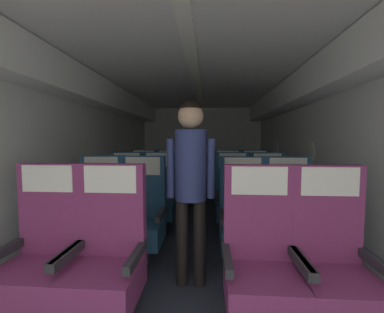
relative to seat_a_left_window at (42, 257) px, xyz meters
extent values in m
cube|color=#2D3342|center=(1.02, 1.80, -0.49)|extent=(3.46, 6.79, 0.02)
cube|color=silver|center=(-0.61, 1.80, 0.64)|extent=(0.08, 6.39, 2.23)
cube|color=silver|center=(2.65, 1.80, 0.64)|extent=(0.08, 6.39, 2.23)
cube|color=silver|center=(1.02, 1.80, 1.75)|extent=(3.34, 6.39, 0.06)
cube|color=silver|center=(1.02, 5.02, 0.64)|extent=(3.34, 0.06, 2.23)
cube|color=white|center=(-0.41, 1.80, 1.53)|extent=(0.32, 6.14, 0.36)
cube|color=white|center=(2.44, 1.80, 1.53)|extent=(0.32, 6.14, 0.36)
cube|color=white|center=(1.02, 1.80, 1.71)|extent=(0.12, 5.76, 0.02)
cylinder|color=white|center=(2.60, 1.80, 0.68)|extent=(0.01, 0.26, 0.26)
cylinder|color=white|center=(2.60, 3.40, 0.68)|extent=(0.01, 0.26, 0.26)
cube|color=#38383D|center=(0.00, -0.06, -0.36)|extent=(0.17, 0.17, 0.23)
cube|color=#7A2D60|center=(0.00, -0.06, -0.14)|extent=(0.48, 0.48, 0.23)
cube|color=#7A2D60|center=(0.00, 0.13, 0.32)|extent=(0.48, 0.09, 0.69)
cube|color=#28282D|center=(0.23, -0.06, 0.06)|extent=(0.05, 0.41, 0.06)
cube|color=#28282D|center=(-0.23, -0.06, 0.06)|extent=(0.05, 0.41, 0.06)
cube|color=silver|center=(0.00, 0.09, 0.56)|extent=(0.39, 0.01, 0.20)
cube|color=#7A2D60|center=(0.48, -0.07, -0.14)|extent=(0.48, 0.48, 0.23)
cube|color=#7A2D60|center=(0.48, 0.13, 0.32)|extent=(0.48, 0.09, 0.69)
cube|color=#28282D|center=(0.71, -0.07, 0.06)|extent=(0.05, 0.41, 0.06)
cube|color=#28282D|center=(0.25, -0.07, 0.06)|extent=(0.05, 0.41, 0.06)
cube|color=silver|center=(0.48, 0.08, 0.56)|extent=(0.39, 0.01, 0.20)
cube|color=#7A2D60|center=(2.04, -0.06, -0.14)|extent=(0.48, 0.48, 0.23)
cube|color=#7A2D60|center=(2.04, 0.14, 0.32)|extent=(0.48, 0.09, 0.69)
cube|color=#28282D|center=(2.27, -0.06, 0.06)|extent=(0.05, 0.41, 0.06)
cube|color=#28282D|center=(1.80, -0.06, 0.06)|extent=(0.05, 0.41, 0.06)
cube|color=silver|center=(2.04, 0.09, 0.56)|extent=(0.39, 0.01, 0.20)
cube|color=#7A2D60|center=(1.56, -0.06, -0.14)|extent=(0.48, 0.48, 0.23)
cube|color=#7A2D60|center=(1.56, 0.14, 0.32)|extent=(0.48, 0.09, 0.69)
cube|color=#28282D|center=(1.79, -0.06, 0.06)|extent=(0.05, 0.41, 0.06)
cube|color=#28282D|center=(1.32, -0.06, 0.06)|extent=(0.05, 0.41, 0.06)
cube|color=silver|center=(1.56, 0.09, 0.56)|extent=(0.39, 0.01, 0.20)
cube|color=#38383D|center=(-0.01, 0.86, -0.36)|extent=(0.17, 0.17, 0.23)
cube|color=navy|center=(-0.01, 0.86, -0.14)|extent=(0.48, 0.48, 0.23)
cube|color=navy|center=(-0.01, 1.06, 0.32)|extent=(0.48, 0.09, 0.69)
cube|color=#28282D|center=(0.22, 0.86, 0.06)|extent=(0.05, 0.41, 0.06)
cube|color=#28282D|center=(-0.25, 0.86, 0.06)|extent=(0.05, 0.41, 0.06)
cube|color=silver|center=(-0.01, 1.01, 0.56)|extent=(0.39, 0.01, 0.20)
cube|color=#38383D|center=(0.47, 0.85, -0.36)|extent=(0.17, 0.17, 0.23)
cube|color=navy|center=(0.47, 0.85, -0.14)|extent=(0.48, 0.48, 0.23)
cube|color=navy|center=(0.47, 1.05, 0.32)|extent=(0.48, 0.09, 0.69)
cube|color=#28282D|center=(0.70, 0.85, 0.06)|extent=(0.05, 0.41, 0.06)
cube|color=#28282D|center=(0.24, 0.85, 0.06)|extent=(0.05, 0.41, 0.06)
cube|color=silver|center=(0.47, 1.01, 0.56)|extent=(0.39, 0.01, 0.20)
cube|color=#38383D|center=(2.04, 0.84, -0.36)|extent=(0.17, 0.17, 0.23)
cube|color=navy|center=(2.04, 0.84, -0.14)|extent=(0.48, 0.48, 0.23)
cube|color=navy|center=(2.04, 1.04, 0.32)|extent=(0.48, 0.09, 0.69)
cube|color=#28282D|center=(2.28, 0.84, 0.06)|extent=(0.05, 0.41, 0.06)
cube|color=#28282D|center=(1.81, 0.84, 0.06)|extent=(0.05, 0.41, 0.06)
cube|color=silver|center=(2.04, 0.99, 0.56)|extent=(0.39, 0.01, 0.20)
cube|color=#38383D|center=(1.57, 0.84, -0.36)|extent=(0.17, 0.17, 0.23)
cube|color=navy|center=(1.57, 0.84, -0.14)|extent=(0.48, 0.48, 0.23)
cube|color=navy|center=(1.57, 1.04, 0.32)|extent=(0.48, 0.09, 0.69)
cube|color=#28282D|center=(1.80, 0.84, 0.06)|extent=(0.05, 0.41, 0.06)
cube|color=#28282D|center=(1.33, 0.84, 0.06)|extent=(0.05, 0.41, 0.06)
cube|color=silver|center=(1.57, 0.99, 0.56)|extent=(0.39, 0.01, 0.20)
cube|color=#38383D|center=(-0.02, 1.74, -0.36)|extent=(0.17, 0.17, 0.23)
cube|color=navy|center=(-0.02, 1.74, -0.14)|extent=(0.48, 0.48, 0.23)
cube|color=navy|center=(-0.02, 1.94, 0.32)|extent=(0.48, 0.09, 0.69)
cube|color=#28282D|center=(0.21, 1.74, 0.06)|extent=(0.05, 0.41, 0.06)
cube|color=#28282D|center=(-0.25, 1.74, 0.06)|extent=(0.05, 0.41, 0.06)
cube|color=silver|center=(-0.02, 1.89, 0.56)|extent=(0.39, 0.01, 0.20)
cube|color=#38383D|center=(0.48, 1.74, -0.36)|extent=(0.17, 0.17, 0.23)
cube|color=navy|center=(0.48, 1.74, -0.14)|extent=(0.48, 0.48, 0.23)
cube|color=navy|center=(0.48, 1.94, 0.32)|extent=(0.48, 0.09, 0.69)
cube|color=#28282D|center=(0.71, 1.74, 0.06)|extent=(0.05, 0.41, 0.06)
cube|color=#28282D|center=(0.24, 1.74, 0.06)|extent=(0.05, 0.41, 0.06)
cube|color=silver|center=(0.48, 1.89, 0.56)|extent=(0.39, 0.01, 0.20)
cube|color=#38383D|center=(2.05, 1.75, -0.36)|extent=(0.17, 0.17, 0.23)
cube|color=navy|center=(2.05, 1.75, -0.14)|extent=(0.48, 0.48, 0.23)
cube|color=navy|center=(2.05, 1.94, 0.32)|extent=(0.48, 0.09, 0.69)
cube|color=#28282D|center=(2.28, 1.75, 0.06)|extent=(0.05, 0.41, 0.06)
cube|color=#28282D|center=(1.82, 1.75, 0.06)|extent=(0.05, 0.41, 0.06)
cube|color=silver|center=(2.05, 1.90, 0.56)|extent=(0.39, 0.01, 0.20)
cube|color=#38383D|center=(1.55, 1.76, -0.36)|extent=(0.17, 0.17, 0.23)
cube|color=navy|center=(1.55, 1.76, -0.14)|extent=(0.48, 0.48, 0.23)
cube|color=navy|center=(1.55, 1.96, 0.32)|extent=(0.48, 0.09, 0.69)
cube|color=#28282D|center=(1.78, 1.76, 0.06)|extent=(0.05, 0.41, 0.06)
cube|color=#28282D|center=(1.32, 1.76, 0.06)|extent=(0.05, 0.41, 0.06)
cube|color=silver|center=(1.55, 1.91, 0.56)|extent=(0.39, 0.01, 0.20)
cube|color=#38383D|center=(-0.01, 2.66, -0.36)|extent=(0.17, 0.17, 0.23)
cube|color=navy|center=(-0.01, 2.66, -0.14)|extent=(0.48, 0.48, 0.23)
cube|color=navy|center=(-0.01, 2.86, 0.32)|extent=(0.48, 0.09, 0.69)
cube|color=#28282D|center=(0.22, 2.66, 0.06)|extent=(0.05, 0.41, 0.06)
cube|color=#28282D|center=(-0.25, 2.66, 0.06)|extent=(0.05, 0.41, 0.06)
cube|color=silver|center=(-0.01, 2.81, 0.56)|extent=(0.39, 0.01, 0.20)
cube|color=#38383D|center=(0.48, 2.66, -0.36)|extent=(0.17, 0.17, 0.23)
cube|color=navy|center=(0.48, 2.66, -0.14)|extent=(0.48, 0.48, 0.23)
cube|color=navy|center=(0.48, 2.86, 0.32)|extent=(0.48, 0.09, 0.69)
cube|color=#28282D|center=(0.71, 2.66, 0.06)|extent=(0.05, 0.41, 0.06)
cube|color=#28282D|center=(0.25, 2.66, 0.06)|extent=(0.05, 0.41, 0.06)
cube|color=silver|center=(0.48, 2.81, 0.56)|extent=(0.39, 0.01, 0.20)
cube|color=#38383D|center=(2.04, 2.66, -0.36)|extent=(0.17, 0.17, 0.23)
cube|color=navy|center=(2.04, 2.66, -0.14)|extent=(0.48, 0.48, 0.23)
cube|color=navy|center=(2.04, 2.86, 0.32)|extent=(0.48, 0.09, 0.69)
cube|color=#28282D|center=(2.28, 2.66, 0.06)|extent=(0.05, 0.41, 0.06)
cube|color=#28282D|center=(1.81, 2.66, 0.06)|extent=(0.05, 0.41, 0.06)
cube|color=silver|center=(2.04, 2.81, 0.56)|extent=(0.39, 0.01, 0.20)
cube|color=#38383D|center=(1.55, 2.65, -0.36)|extent=(0.17, 0.17, 0.23)
cube|color=navy|center=(1.55, 2.65, -0.14)|extent=(0.48, 0.48, 0.23)
cube|color=navy|center=(1.55, 2.85, 0.32)|extent=(0.48, 0.09, 0.69)
cube|color=#28282D|center=(1.79, 2.65, 0.06)|extent=(0.05, 0.41, 0.06)
cube|color=#28282D|center=(1.32, 2.65, 0.06)|extent=(0.05, 0.41, 0.06)
cube|color=silver|center=(1.55, 2.80, 0.56)|extent=(0.39, 0.01, 0.20)
cylinder|color=black|center=(0.96, 0.51, -0.08)|extent=(0.11, 0.11, 0.79)
cylinder|color=black|center=(1.12, 0.51, -0.08)|extent=(0.11, 0.11, 0.79)
cylinder|color=navy|center=(1.04, 0.51, 0.62)|extent=(0.28, 0.28, 0.62)
cylinder|color=navy|center=(0.86, 0.51, 0.59)|extent=(0.07, 0.07, 0.53)
cylinder|color=navy|center=(1.22, 0.51, 0.59)|extent=(0.07, 0.07, 0.53)
sphere|color=tan|center=(1.04, 0.51, 1.05)|extent=(0.22, 0.22, 0.22)
sphere|color=black|center=(1.04, 0.51, 1.10)|extent=(0.19, 0.19, 0.19)
camera|label=1|loc=(1.20, -1.61, 0.84)|focal=22.47mm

